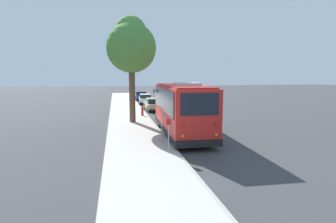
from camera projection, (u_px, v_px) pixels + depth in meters
name	position (u px, v px, depth m)	size (l,w,h in m)	color
ground_plane	(193.00, 138.00, 15.76)	(160.00, 160.00, 0.00)	#3D3D3F
sidewalk_slab	(136.00, 140.00, 15.08)	(80.00, 3.32, 0.15)	beige
curb_strip	(165.00, 138.00, 15.42)	(80.00, 0.14, 0.15)	#AAA69D
shuttle_bus	(181.00, 107.00, 16.65)	(8.68, 2.72, 3.33)	red
parked_sedan_tan	(153.00, 105.00, 28.16)	(4.17, 1.73, 1.32)	tan
parked_sedan_white	(145.00, 99.00, 35.09)	(4.62, 1.96, 1.27)	silver
parked_sedan_blue	(140.00, 96.00, 40.49)	(4.38, 1.92, 1.29)	navy
street_tree	(131.00, 45.00, 19.73)	(3.75, 3.75, 8.09)	brown
sign_post_near	(169.00, 135.00, 12.27)	(0.06, 0.22, 1.59)	gray
sign_post_far	(162.00, 133.00, 14.04)	(0.06, 0.06, 1.01)	gray
fire_hydrant	(142.00, 111.00, 23.54)	(0.22, 0.22, 0.81)	red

